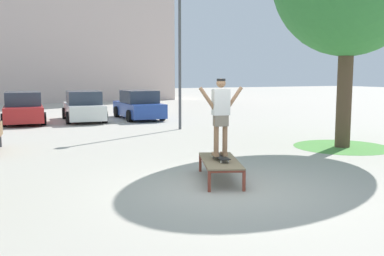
{
  "coord_description": "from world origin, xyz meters",
  "views": [
    {
      "loc": [
        -4.2,
        -7.56,
        2.34
      ],
      "look_at": [
        0.26,
        2.25,
        1.0
      ],
      "focal_mm": 40.69,
      "sensor_mm": 36.0,
      "label": 1
    }
  ],
  "objects_px": {
    "light_post": "(180,38)",
    "car_white": "(84,107)",
    "car_blue": "(139,106)",
    "skate_box": "(220,162)",
    "skateboard": "(220,157)",
    "skater": "(221,112)",
    "car_red": "(23,109)"
  },
  "relations": [
    {
      "from": "skateboard",
      "to": "car_red",
      "type": "relative_size",
      "value": 0.19
    },
    {
      "from": "car_red",
      "to": "light_post",
      "type": "distance_m",
      "value": 8.53
    },
    {
      "from": "light_post",
      "to": "car_white",
      "type": "bearing_deg",
      "value": 121.53
    },
    {
      "from": "car_white",
      "to": "car_blue",
      "type": "height_order",
      "value": "same"
    },
    {
      "from": "skate_box",
      "to": "skater",
      "type": "bearing_deg",
      "value": -110.44
    },
    {
      "from": "car_white",
      "to": "light_post",
      "type": "bearing_deg",
      "value": -58.47
    },
    {
      "from": "skateboard",
      "to": "light_post",
      "type": "height_order",
      "value": "light_post"
    },
    {
      "from": "car_white",
      "to": "light_post",
      "type": "height_order",
      "value": "light_post"
    },
    {
      "from": "car_red",
      "to": "skate_box",
      "type": "bearing_deg",
      "value": -76.99
    },
    {
      "from": "skate_box",
      "to": "car_red",
      "type": "bearing_deg",
      "value": 103.01
    },
    {
      "from": "skater",
      "to": "light_post",
      "type": "bearing_deg",
      "value": 72.7
    },
    {
      "from": "car_red",
      "to": "car_white",
      "type": "bearing_deg",
      "value": -4.37
    },
    {
      "from": "skate_box",
      "to": "car_white",
      "type": "bearing_deg",
      "value": 91.7
    },
    {
      "from": "car_blue",
      "to": "skate_box",
      "type": "bearing_deg",
      "value": -100.08
    },
    {
      "from": "skate_box",
      "to": "skateboard",
      "type": "height_order",
      "value": "skateboard"
    },
    {
      "from": "skate_box",
      "to": "skater",
      "type": "relative_size",
      "value": 1.21
    },
    {
      "from": "car_blue",
      "to": "light_post",
      "type": "height_order",
      "value": "light_post"
    },
    {
      "from": "skater",
      "to": "car_red",
      "type": "relative_size",
      "value": 0.39
    },
    {
      "from": "car_white",
      "to": "light_post",
      "type": "relative_size",
      "value": 0.74
    },
    {
      "from": "skater",
      "to": "light_post",
      "type": "xyz_separation_m",
      "value": [
        2.71,
        8.7,
        2.29
      ]
    },
    {
      "from": "skater",
      "to": "car_blue",
      "type": "bearing_deg",
      "value": 79.89
    },
    {
      "from": "skater",
      "to": "car_blue",
      "type": "relative_size",
      "value": 0.4
    },
    {
      "from": "skateboard",
      "to": "car_white",
      "type": "xyz_separation_m",
      "value": [
        -0.4,
        13.76,
        0.15
      ]
    },
    {
      "from": "skateboard",
      "to": "skater",
      "type": "relative_size",
      "value": 0.49
    },
    {
      "from": "skateboard",
      "to": "skater",
      "type": "bearing_deg",
      "value": 80.29
    },
    {
      "from": "car_white",
      "to": "car_red",
      "type": "bearing_deg",
      "value": 175.63
    },
    {
      "from": "skateboard",
      "to": "car_red",
      "type": "bearing_deg",
      "value": 102.93
    },
    {
      "from": "car_red",
      "to": "skateboard",
      "type": "bearing_deg",
      "value": -77.07
    },
    {
      "from": "skateboard",
      "to": "car_blue",
      "type": "relative_size",
      "value": 0.19
    },
    {
      "from": "car_red",
      "to": "car_white",
      "type": "relative_size",
      "value": 0.99
    },
    {
      "from": "car_red",
      "to": "car_white",
      "type": "xyz_separation_m",
      "value": [
        2.81,
        -0.21,
        0.0
      ]
    },
    {
      "from": "skater",
      "to": "light_post",
      "type": "distance_m",
      "value": 9.4
    }
  ]
}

